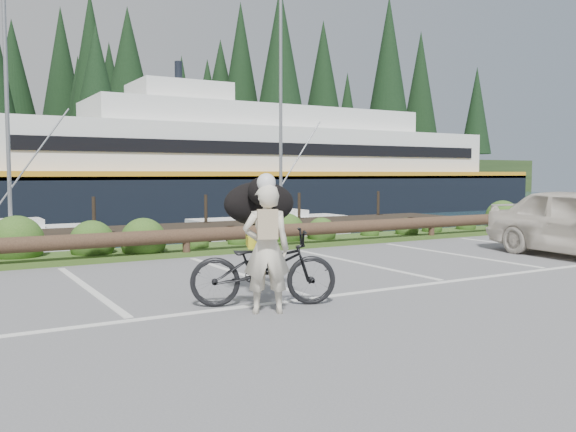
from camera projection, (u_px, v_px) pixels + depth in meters
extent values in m
plane|color=#5E5F61|center=(299.00, 294.00, 8.98)|extent=(72.00, 72.00, 0.00)
cube|color=#3D5B21|center=(175.00, 251.00, 13.54)|extent=(34.00, 1.60, 0.10)
imported|color=black|center=(263.00, 268.00, 8.14)|extent=(2.06, 1.39, 1.03)
imported|color=beige|center=(266.00, 249.00, 7.67)|extent=(0.70, 0.59, 1.64)
ellipsoid|color=black|center=(260.00, 203.00, 8.70)|extent=(0.92, 1.21, 0.63)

